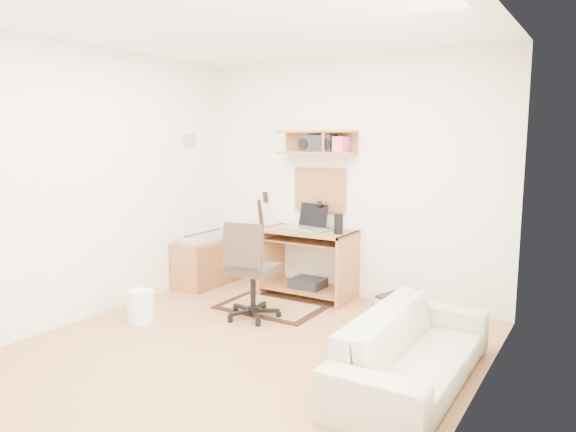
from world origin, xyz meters
The scene contains 22 objects.
floor centered at (0.00, 0.00, -0.01)m, with size 3.60×4.00×0.01m, color #B47D4B.
ceiling centered at (0.00, 0.00, 2.60)m, with size 3.60×4.00×0.01m, color white.
back_wall centered at (0.00, 2.00, 1.30)m, with size 3.60×0.01×2.60m, color white.
left_wall centered at (-1.80, 0.00, 1.30)m, with size 0.01×4.00×2.60m, color white.
right_wall centered at (1.80, 0.00, 1.30)m, with size 0.01×4.00×2.60m, color white.
wall_shelf centered at (-0.30, 1.88, 1.70)m, with size 0.90×0.25×0.26m, color #A96B3B.
cork_board centered at (-0.30, 1.98, 1.17)m, with size 0.64×0.03×0.49m, color tan.
wall_photo centered at (-1.79, 1.50, 1.72)m, with size 0.02×0.20×0.15m, color #4C8CBF.
desk centered at (-0.31, 1.73, 0.38)m, with size 1.00×0.55×0.75m, color #A96B3B, non-canonical shape.
laptop centered at (-0.32, 1.71, 0.89)m, with size 0.37×0.37×0.28m, color silver, non-canonical shape.
speaker centered at (0.09, 1.68, 0.86)m, with size 0.10×0.10×0.21m, color black.
desk_lamp centered at (-0.16, 1.87, 0.90)m, with size 0.10×0.10×0.31m, color black, non-canonical shape.
pencil_cup centered at (0.01, 1.83, 0.80)m, with size 0.07×0.07×0.09m, color #3548A0.
boombox centered at (-0.27, 1.87, 1.68)m, with size 0.38×0.17×0.19m, color black.
rug centered at (-0.44, 1.17, 0.01)m, with size 1.05×0.70×0.01m, color tan.
task_chair centered at (-0.41, 0.83, 0.49)m, with size 0.50×0.50×0.98m, color #34271F, non-canonical shape.
cabinet centered at (-1.58, 1.55, 0.28)m, with size 0.40×0.90×0.55m, color #A96B3B.
music_keyboard centered at (-1.58, 1.55, 0.58)m, with size 0.23×0.75×0.07m, color #B2B5BA.
guitar centered at (-1.04, 1.86, 0.56)m, with size 0.30×0.19×1.12m, color #A27431, non-canonical shape.
waste_basket centered at (-1.26, 0.16, 0.15)m, with size 0.26×0.26×0.31m, color white.
printer centered at (0.75, 1.73, 0.09)m, with size 0.40×0.31×0.15m, color #A5A8AA.
sofa centered at (1.38, 0.28, 0.34)m, with size 1.76×0.51×0.69m, color #C1B899.
Camera 1 is at (2.50, -3.27, 1.75)m, focal length 33.16 mm.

